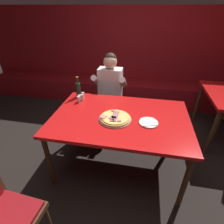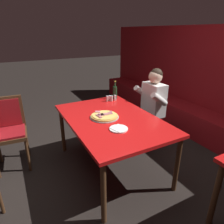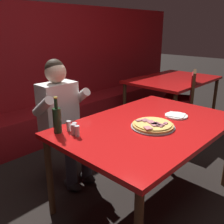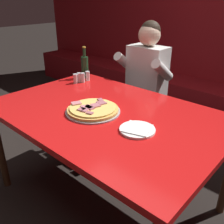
# 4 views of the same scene
# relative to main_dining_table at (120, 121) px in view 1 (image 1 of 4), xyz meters

# --- Properties ---
(ground_plane) EXTENTS (24.00, 24.00, 0.00)m
(ground_plane) POSITION_rel_main_dining_table_xyz_m (0.00, 0.00, -0.70)
(ground_plane) COLOR black
(booth_wall_panel) EXTENTS (6.80, 0.16, 1.90)m
(booth_wall_panel) POSITION_rel_main_dining_table_xyz_m (0.00, 2.18, 0.25)
(booth_wall_panel) COLOR maroon
(booth_wall_panel) RESTS_ON ground_plane
(booth_bench) EXTENTS (6.46, 0.48, 0.46)m
(booth_bench) POSITION_rel_main_dining_table_xyz_m (0.00, 1.86, -0.47)
(booth_bench) COLOR maroon
(booth_bench) RESTS_ON ground_plane
(main_dining_table) EXTENTS (1.59, 1.06, 0.77)m
(main_dining_table) POSITION_rel_main_dining_table_xyz_m (0.00, 0.00, 0.00)
(main_dining_table) COLOR #422816
(main_dining_table) RESTS_ON ground_plane
(pizza) EXTENTS (0.37, 0.37, 0.05)m
(pizza) POSITION_rel_main_dining_table_xyz_m (-0.05, -0.07, 0.08)
(pizza) COLOR #9E9EA3
(pizza) RESTS_ON main_dining_table
(plate_white_paper) EXTENTS (0.21, 0.21, 0.02)m
(plate_white_paper) POSITION_rel_main_dining_table_xyz_m (0.33, -0.08, 0.07)
(plate_white_paper) COLOR white
(plate_white_paper) RESTS_ON main_dining_table
(beer_bottle) EXTENTS (0.07, 0.07, 0.29)m
(beer_bottle) POSITION_rel_main_dining_table_xyz_m (-0.66, 0.41, 0.18)
(beer_bottle) COLOR #19381E
(beer_bottle) RESTS_ON main_dining_table
(shaker_oregano) EXTENTS (0.04, 0.04, 0.09)m
(shaker_oregano) POSITION_rel_main_dining_table_xyz_m (-0.58, 0.37, 0.10)
(shaker_oregano) COLOR silver
(shaker_oregano) RESTS_ON main_dining_table
(shaker_red_pepper_flakes) EXTENTS (0.04, 0.04, 0.09)m
(shaker_red_pepper_flakes) POSITION_rel_main_dining_table_xyz_m (-0.57, 0.31, 0.10)
(shaker_red_pepper_flakes) COLOR silver
(shaker_red_pepper_flakes) RESTS_ON main_dining_table
(shaker_parmesan) EXTENTS (0.04, 0.04, 0.09)m
(shaker_parmesan) POSITION_rel_main_dining_table_xyz_m (-0.60, 0.24, 0.10)
(shaker_parmesan) COLOR silver
(shaker_parmesan) RESTS_ON main_dining_table
(shaker_black_pepper) EXTENTS (0.04, 0.04, 0.09)m
(shaker_black_pepper) POSITION_rel_main_dining_table_xyz_m (-0.60, 0.29, 0.10)
(shaker_black_pepper) COLOR silver
(shaker_black_pepper) RESTS_ON main_dining_table
(diner_seated_blue_shirt) EXTENTS (0.53, 0.53, 1.27)m
(diner_seated_blue_shirt) POSITION_rel_main_dining_table_xyz_m (-0.30, 0.84, 0.00)
(diner_seated_blue_shirt) COLOR black
(diner_seated_blue_shirt) RESTS_ON ground_plane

